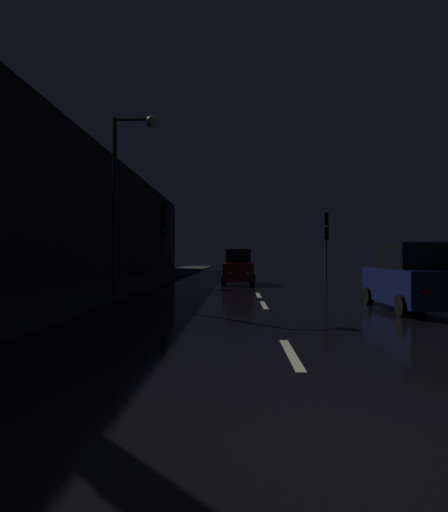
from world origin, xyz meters
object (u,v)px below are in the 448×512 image
at_px(traffic_light_far_left, 164,226).
at_px(car_approaching_headlights, 238,268).
at_px(car_parked_right_near, 411,279).
at_px(streetlamp_overhead, 127,178).
at_px(traffic_light_far_right, 326,231).

xyz_separation_m(traffic_light_far_left, car_approaching_headlights, (4.44, 1.16, -2.51)).
xyz_separation_m(traffic_light_far_left, car_parked_right_near, (9.82, -10.98, -2.53)).
bearing_deg(streetlamp_overhead, car_parked_right_near, -12.82).
distance_m(traffic_light_far_right, car_parked_right_near, 15.82).
bearing_deg(streetlamp_overhead, car_approaching_headlights, 67.29).
relative_size(streetlamp_overhead, car_parked_right_near, 1.67).
xyz_separation_m(car_approaching_headlights, car_parked_right_near, (5.38, -12.15, -0.02)).
xyz_separation_m(traffic_light_far_right, car_approaching_headlights, (-6.18, -3.45, -2.50)).
xyz_separation_m(traffic_light_far_left, streetlamp_overhead, (0.27, -8.81, 1.13)).
height_order(traffic_light_far_left, streetlamp_overhead, streetlamp_overhead).
bearing_deg(car_approaching_headlights, streetlamp_overhead, -22.71).
height_order(traffic_light_far_left, car_parked_right_near, traffic_light_far_left).
xyz_separation_m(streetlamp_overhead, car_parked_right_near, (9.55, -2.17, -3.67)).
relative_size(traffic_light_far_left, car_approaching_headlights, 1.13).
distance_m(traffic_light_far_right, streetlamp_overhead, 16.99).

